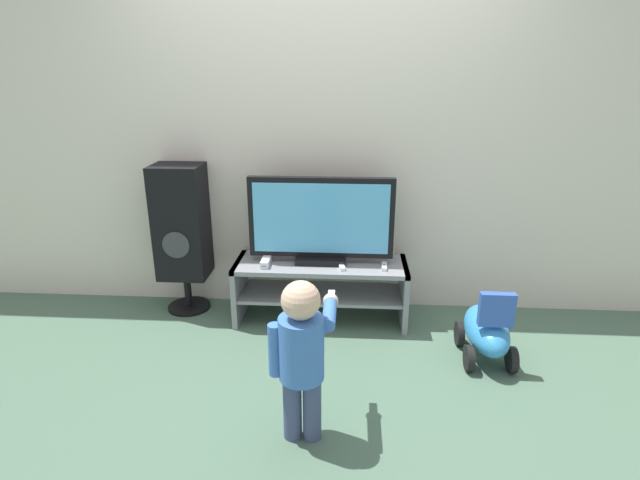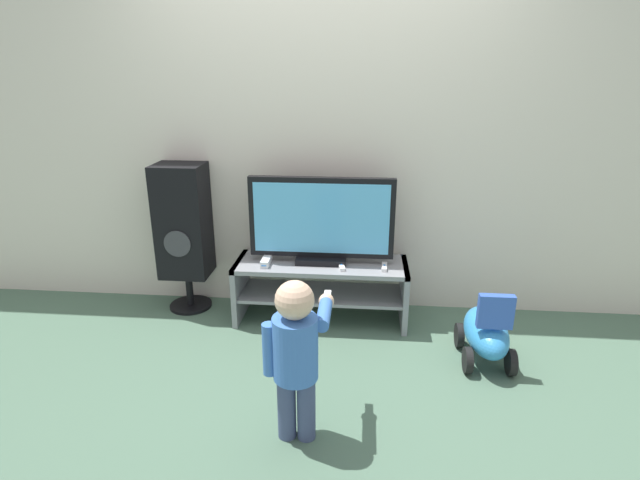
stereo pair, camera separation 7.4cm
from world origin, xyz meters
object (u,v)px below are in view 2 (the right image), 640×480
Objects in this scene: speaker_tower at (183,224)px; ride_on_toy at (486,333)px; remote_primary at (384,267)px; game_console at (267,261)px; child at (296,348)px; remote_secondary at (341,266)px; television at (321,221)px.

ride_on_toy is (1.99, -0.54, -0.45)m from speaker_tower.
ride_on_toy is (0.60, -0.38, -0.25)m from remote_primary.
child reaches higher than game_console.
television is at bearing 144.19° from remote_secondary.
remote_secondary is at bearing -176.62° from remote_primary.
remote_primary is 0.16× the size of child.
television is 7.18× the size of remote_secondary.
child is at bearing -111.00° from remote_primary.
speaker_tower is (-1.40, 0.16, 0.21)m from remote_primary.
ride_on_toy is at bearing -22.19° from remote_secondary.
ride_on_toy is at bearing -15.07° from speaker_tower.
television is 1.19× the size of child.
child is (-0.15, -1.10, 0.04)m from remote_secondary.
game_console is 1.41× the size of remote_primary.
speaker_tower reaches higher than remote_primary.
game_console is at bearing -13.82° from speaker_tower.
child is at bearing -52.92° from speaker_tower.
game_console is at bearing 107.52° from child.
game_console is 0.79m from remote_primary.
remote_primary is at bearing -11.44° from television.
child reaches higher than remote_primary.
remote_secondary is at bearing 82.35° from child.
child is at bearing -72.48° from game_console.
game_console is at bearing 176.79° from remote_secondary.
television is at bearing 155.70° from ride_on_toy.
remote_primary is at bearing 147.86° from ride_on_toy.
child reaches higher than ride_on_toy.
remote_primary is (0.79, -0.01, -0.01)m from game_console.
television is at bearing 89.70° from child.
game_console is 1.19m from child.
speaker_tower reaches higher than remote_secondary.
ride_on_toy is (1.38, -0.39, -0.26)m from game_console.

